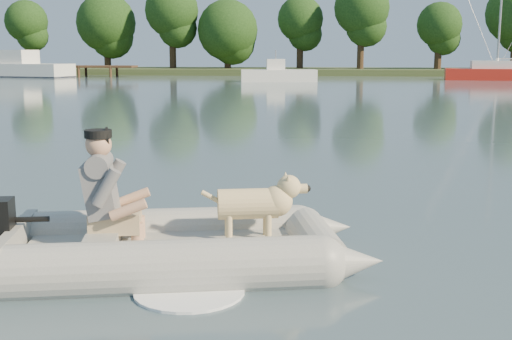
# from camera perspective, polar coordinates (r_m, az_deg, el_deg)

# --- Properties ---
(water) EXTENTS (160.00, 160.00, 0.00)m
(water) POSITION_cam_1_polar(r_m,az_deg,el_deg) (5.98, -1.14, -10.50)
(water) COLOR slate
(water) RESTS_ON ground
(shore_bank) EXTENTS (160.00, 12.00, 0.70)m
(shore_bank) POSITION_cam_1_polar(r_m,az_deg,el_deg) (67.57, 5.98, 8.68)
(shore_bank) COLOR #47512D
(shore_bank) RESTS_ON water
(dock) EXTENTS (18.00, 2.00, 1.04)m
(dock) POSITION_cam_1_polar(r_m,az_deg,el_deg) (63.48, -18.58, 8.34)
(dock) COLOR #4C331E
(dock) RESTS_ON water
(treeline) EXTENTS (84.66, 7.35, 9.27)m
(treeline) POSITION_cam_1_polar(r_m,az_deg,el_deg) (66.87, 11.11, 12.85)
(treeline) COLOR #332316
(treeline) RESTS_ON shore_bank
(dinghy) EXTENTS (5.74, 4.68, 1.48)m
(dinghy) POSITION_cam_1_polar(r_m,az_deg,el_deg) (6.47, -6.84, -3.02)
(dinghy) COLOR gray
(dinghy) RESTS_ON water
(man) EXTENTS (0.91, 0.82, 1.16)m
(man) POSITION_cam_1_polar(r_m,az_deg,el_deg) (6.54, -13.48, -1.35)
(man) COLOR slate
(man) RESTS_ON dinghy
(dog) EXTENTS (1.06, 0.57, 0.67)m
(dog) POSITION_cam_1_polar(r_m,az_deg,el_deg) (6.58, -0.73, -3.49)
(dog) COLOR tan
(dog) RESTS_ON dinghy
(cabin_cruiser) EXTENTS (9.84, 5.43, 2.88)m
(cabin_cruiser) POSITION_cam_1_polar(r_m,az_deg,el_deg) (62.11, -19.95, 8.88)
(cabin_cruiser) COLOR white
(cabin_cruiser) RESTS_ON water
(motorboat) EXTENTS (6.20, 3.14, 2.51)m
(motorboat) POSITION_cam_1_polar(r_m,az_deg,el_deg) (49.45, 2.02, 9.17)
(motorboat) COLOR white
(motorboat) RESTS_ON water
(sailboat) EXTENTS (9.44, 3.89, 12.60)m
(sailboat) POSITION_cam_1_polar(r_m,az_deg,el_deg) (55.93, 21.08, 8.03)
(sailboat) COLOR red
(sailboat) RESTS_ON water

